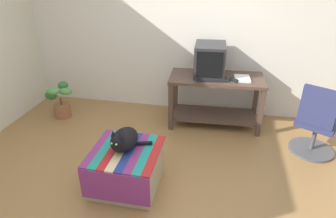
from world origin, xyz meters
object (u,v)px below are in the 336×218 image
object	(u,v)px
keyboard	(212,79)
ottoman_with_blanket	(127,168)
desk	(216,93)
book	(242,78)
tv_monitor	(210,60)
stapler	(234,80)
potted_plant	(60,101)
office_chair	(316,125)
cat	(124,140)

from	to	relation	value
keyboard	ottoman_with_blanket	distance (m)	1.61
desk	book	xyz separation A→B (m)	(0.33, -0.03, 0.24)
tv_monitor	stapler	bearing A→B (deg)	-32.80
stapler	desk	bearing A→B (deg)	97.69
desk	tv_monitor	size ratio (longest dim) A/B	2.47
keyboard	potted_plant	distance (m)	2.22
keyboard	ottoman_with_blanket	bearing A→B (deg)	-126.99
book	keyboard	bearing A→B (deg)	-168.37
office_chair	tv_monitor	bearing A→B (deg)	6.04
ottoman_with_blanket	tv_monitor	bearing A→B (deg)	66.08
keyboard	cat	bearing A→B (deg)	-127.88
stapler	tv_monitor	bearing A→B (deg)	98.34
cat	potted_plant	xyz separation A→B (m)	(-1.42, 1.20, -0.28)
ottoman_with_blanket	office_chair	bearing A→B (deg)	26.20
desk	tv_monitor	distance (m)	0.45
book	cat	xyz separation A→B (m)	(-1.13, -1.42, -0.18)
cat	book	bearing A→B (deg)	60.36
desk	book	bearing A→B (deg)	-7.64
keyboard	book	distance (m)	0.40
keyboard	potted_plant	bearing A→B (deg)	174.86
ottoman_with_blanket	office_chair	xyz separation A→B (m)	(1.98, 0.98, 0.17)
ottoman_with_blanket	potted_plant	xyz separation A→B (m)	(-1.43, 1.22, 0.04)
desk	cat	world-z (taller)	desk
stapler	potted_plant	bearing A→B (deg)	130.95
desk	cat	size ratio (longest dim) A/B	3.19
tv_monitor	book	xyz separation A→B (m)	(0.44, -0.09, -0.19)
potted_plant	cat	bearing A→B (deg)	-40.24
keyboard	stapler	distance (m)	0.28
desk	keyboard	world-z (taller)	keyboard
tv_monitor	keyboard	size ratio (longest dim) A/B	1.29
tv_monitor	potted_plant	world-z (taller)	tv_monitor
potted_plant	office_chair	bearing A→B (deg)	-4.08
stapler	book	bearing A→B (deg)	-7.28
desk	potted_plant	xyz separation A→B (m)	(-2.22, -0.25, -0.22)
desk	ottoman_with_blanket	distance (m)	1.69
desk	office_chair	size ratio (longest dim) A/B	1.43
cat	keyboard	bearing A→B (deg)	69.30
desk	tv_monitor	bearing A→B (deg)	148.50
ottoman_with_blanket	potted_plant	world-z (taller)	potted_plant
book	stapler	size ratio (longest dim) A/B	2.32
ottoman_with_blanket	stapler	bearing A→B (deg)	52.89
tv_monitor	cat	world-z (taller)	tv_monitor
tv_monitor	desk	bearing A→B (deg)	-31.50
keyboard	ottoman_with_blanket	size ratio (longest dim) A/B	0.58
book	ottoman_with_blanket	bearing A→B (deg)	-131.71
tv_monitor	ottoman_with_blanket	xyz separation A→B (m)	(-0.68, -1.53, -0.70)
office_chair	cat	bearing A→B (deg)	54.67
book	cat	distance (m)	1.83
ottoman_with_blanket	potted_plant	bearing A→B (deg)	139.51
desk	cat	distance (m)	1.66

